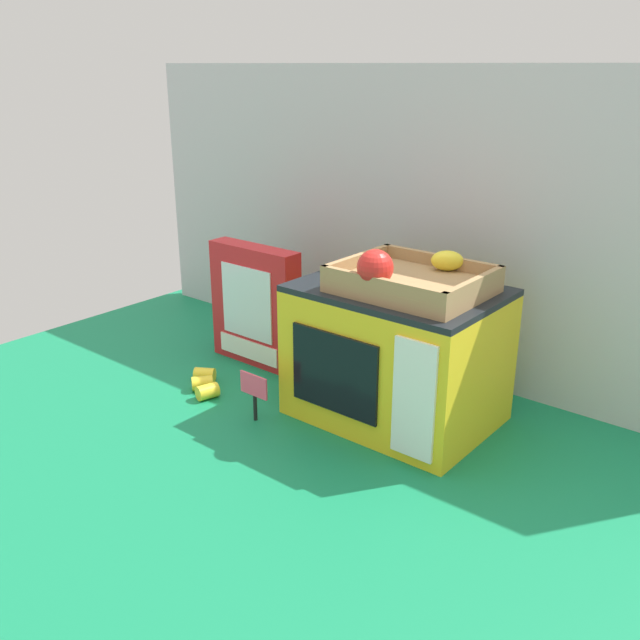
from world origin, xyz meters
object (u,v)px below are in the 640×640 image
object	(u,v)px
cookie_set_box	(255,306)
loose_toy_banana	(205,383)
price_sign	(254,390)
toy_microwave	(396,354)
food_groups_crate	(409,280)

from	to	relation	value
cookie_set_box	loose_toy_banana	distance (m)	0.22
cookie_set_box	price_sign	distance (m)	0.30
toy_microwave	loose_toy_banana	size ratio (longest dim) A/B	3.21
food_groups_crate	price_sign	bearing A→B (deg)	-142.46
toy_microwave	price_sign	distance (m)	0.29
price_sign	loose_toy_banana	xyz separation A→B (m)	(-0.18, 0.03, -0.05)
toy_microwave	loose_toy_banana	world-z (taller)	toy_microwave
toy_microwave	cookie_set_box	xyz separation A→B (m)	(-0.41, 0.02, 0.00)
price_sign	loose_toy_banana	distance (m)	0.19
toy_microwave	loose_toy_banana	xyz separation A→B (m)	(-0.39, -0.16, -0.12)
loose_toy_banana	toy_microwave	bearing A→B (deg)	22.90
price_sign	cookie_set_box	bearing A→B (deg)	133.49
cookie_set_box	price_sign	world-z (taller)	cookie_set_box
food_groups_crate	price_sign	xyz separation A→B (m)	(-0.23, -0.18, -0.23)
price_sign	loose_toy_banana	size ratio (longest dim) A/B	0.85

